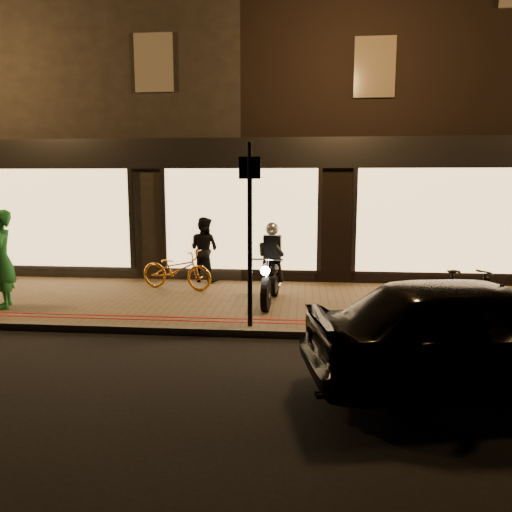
{
  "coord_description": "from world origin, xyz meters",
  "views": [
    {
      "loc": [
        1.5,
        -7.75,
        2.52
      ],
      "look_at": [
        0.59,
        1.57,
        1.1
      ],
      "focal_mm": 35.0,
      "sensor_mm": 36.0,
      "label": 1
    }
  ],
  "objects_px": {
    "sign_post": "(250,226)",
    "person_green": "(2,259)",
    "motorcycle": "(271,272)",
    "parked_car": "(481,334)",
    "bicycle_gold": "(177,270)"
  },
  "relations": [
    {
      "from": "sign_post",
      "to": "bicycle_gold",
      "type": "height_order",
      "value": "sign_post"
    },
    {
      "from": "person_green",
      "to": "parked_car",
      "type": "height_order",
      "value": "person_green"
    },
    {
      "from": "motorcycle",
      "to": "bicycle_gold",
      "type": "relative_size",
      "value": 1.15
    },
    {
      "from": "person_green",
      "to": "motorcycle",
      "type": "bearing_deg",
      "value": 72.99
    },
    {
      "from": "motorcycle",
      "to": "person_green",
      "type": "distance_m",
      "value": 5.11
    },
    {
      "from": "parked_car",
      "to": "bicycle_gold",
      "type": "bearing_deg",
      "value": 35.17
    },
    {
      "from": "sign_post",
      "to": "parked_car",
      "type": "xyz_separation_m",
      "value": [
        2.99,
        -2.05,
        -1.08
      ]
    },
    {
      "from": "sign_post",
      "to": "person_green",
      "type": "relative_size",
      "value": 1.61
    },
    {
      "from": "motorcycle",
      "to": "person_green",
      "type": "bearing_deg",
      "value": -166.01
    },
    {
      "from": "bicycle_gold",
      "to": "parked_car",
      "type": "xyz_separation_m",
      "value": [
        4.92,
        -4.71,
        0.15
      ]
    },
    {
      "from": "person_green",
      "to": "parked_car",
      "type": "relative_size",
      "value": 0.45
    },
    {
      "from": "sign_post",
      "to": "person_green",
      "type": "distance_m",
      "value": 4.9
    },
    {
      "from": "motorcycle",
      "to": "bicycle_gold",
      "type": "bearing_deg",
      "value": 158.71
    },
    {
      "from": "bicycle_gold",
      "to": "parked_car",
      "type": "bearing_deg",
      "value": -119.1
    },
    {
      "from": "sign_post",
      "to": "bicycle_gold",
      "type": "bearing_deg",
      "value": 125.9
    }
  ]
}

